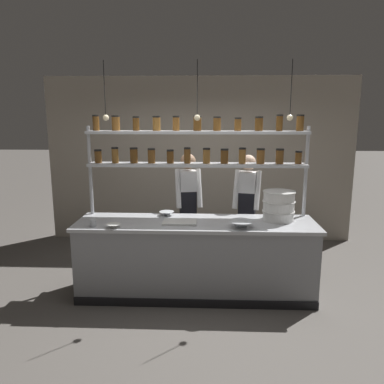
% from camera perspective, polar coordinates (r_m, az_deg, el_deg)
% --- Properties ---
extents(ground_plane, '(40.00, 40.00, 0.00)m').
position_cam_1_polar(ground_plane, '(4.83, 0.57, -15.10)').
color(ground_plane, '#5B5651').
extents(back_wall, '(5.27, 0.12, 2.82)m').
position_cam_1_polar(back_wall, '(6.53, 1.20, 4.88)').
color(back_wall, '#9E9384').
rests_on(back_wall, ground_plane).
extents(prep_counter, '(2.87, 0.76, 0.92)m').
position_cam_1_polar(prep_counter, '(4.64, 0.58, -10.02)').
color(prep_counter, gray).
rests_on(prep_counter, ground_plane).
extents(spice_shelf_unit, '(2.75, 0.28, 2.18)m').
position_cam_1_polar(spice_shelf_unit, '(4.67, 0.76, 6.31)').
color(spice_shelf_unit, '#B7BABF').
rests_on(spice_shelf_unit, ground_plane).
extents(chef_left, '(0.40, 0.32, 1.66)m').
position_cam_1_polar(chef_left, '(5.21, -0.60, -1.89)').
color(chef_left, black).
rests_on(chef_left, ground_plane).
extents(chef_center, '(0.41, 0.34, 1.65)m').
position_cam_1_polar(chef_center, '(5.19, 8.37, -2.11)').
color(chef_center, black).
rests_on(chef_center, ground_plane).
extents(container_stack, '(0.39, 0.39, 0.36)m').
position_cam_1_polar(container_stack, '(4.63, 13.07, -2.05)').
color(container_stack, white).
rests_on(container_stack, prep_counter).
extents(cutting_board, '(0.40, 0.26, 0.02)m').
position_cam_1_polar(cutting_board, '(4.43, -1.87, -4.60)').
color(cutting_board, silver).
rests_on(cutting_board, prep_counter).
extents(prep_bowl_near_left, '(0.19, 0.19, 0.05)m').
position_cam_1_polar(prep_bowl_near_left, '(4.77, -3.88, -3.31)').
color(prep_bowl_near_left, silver).
rests_on(prep_bowl_near_left, prep_counter).
extents(prep_bowl_center_front, '(0.16, 0.16, 0.04)m').
position_cam_1_polar(prep_bowl_center_front, '(4.34, -11.83, -5.07)').
color(prep_bowl_center_front, silver).
rests_on(prep_bowl_center_front, prep_counter).
extents(prep_bowl_center_back, '(0.28, 0.28, 0.08)m').
position_cam_1_polar(prep_bowl_center_back, '(4.28, 7.50, -4.91)').
color(prep_bowl_center_back, '#B2B7BC').
rests_on(prep_bowl_center_back, prep_counter).
extents(serving_cup_front, '(0.07, 0.07, 0.08)m').
position_cam_1_polar(serving_cup_front, '(4.44, -14.87, -4.58)').
color(serving_cup_front, '#B2B7BC').
rests_on(serving_cup_front, prep_counter).
extents(pendant_light_row, '(2.16, 0.07, 0.67)m').
position_cam_1_polar(pendant_light_row, '(4.32, 0.77, 11.70)').
color(pendant_light_row, black).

